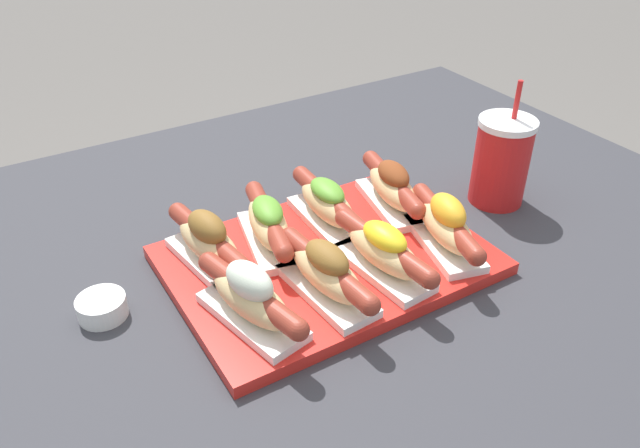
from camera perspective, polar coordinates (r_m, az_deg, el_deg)
The scene contains 12 objects.
patio_table at distance 1.17m, azimuth 0.29°, elevation -15.66°, with size 1.30×0.99×0.70m.
serving_tray at distance 0.87m, azimuth 0.68°, elevation -3.31°, with size 0.43×0.31×0.02m.
hot_dog_0 at distance 0.74m, azimuth -6.35°, elevation -6.65°, with size 0.09×0.19×0.08m.
hot_dog_1 at distance 0.78m, azimuth 0.63°, elevation -4.45°, with size 0.07×0.20×0.07m.
hot_dog_2 at distance 0.82m, azimuth 5.85°, elevation -2.45°, with size 0.07×0.19×0.07m.
hot_dog_3 at distance 0.88m, azimuth 11.45°, elevation -0.10°, with size 0.10×0.19×0.08m.
hot_dog_4 at distance 0.84m, azimuth -10.13°, elevation -1.61°, with size 0.08×0.19×0.08m.
hot_dog_5 at distance 0.87m, azimuth -4.75°, elevation 0.04°, with size 0.09×0.19×0.07m.
hot_dog_6 at distance 0.92m, azimuth 0.66°, elevation 1.89°, with size 0.07×0.20×0.07m.
hot_dog_7 at distance 0.96m, azimuth 6.61°, elevation 3.40°, with size 0.09×0.19×0.07m.
sauce_bowl at distance 0.83m, azimuth -19.25°, elevation -7.28°, with size 0.06×0.06×0.03m.
drink_cup at distance 1.03m, azimuth 16.25°, elevation 5.55°, with size 0.09×0.09×0.20m.
Camera 1 is at (-0.40, -0.65, 1.23)m, focal length 35.00 mm.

